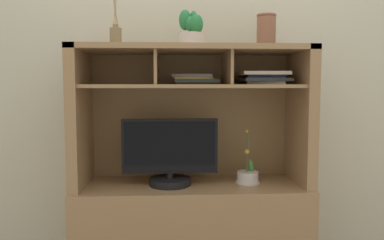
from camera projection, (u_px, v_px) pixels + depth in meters
back_wall at (190, 35)px, 2.46m from camera, size 6.00×0.02×2.80m
media_console at (192, 198)px, 2.28m from camera, size 1.34×0.53×1.30m
tv_monitor at (170, 156)px, 2.21m from camera, size 0.55×0.24×0.39m
potted_orchid at (248, 177)px, 2.27m from camera, size 0.14×0.14×0.32m
magazine_stack_left at (194, 80)px, 2.26m from camera, size 0.27×0.24×0.06m
magazine_stack_centre at (263, 78)px, 2.26m from camera, size 0.28×0.30×0.07m
diffuser_bottle at (116, 36)px, 2.19m from camera, size 0.07×0.07×0.32m
potted_succulent at (192, 31)px, 2.21m from camera, size 0.17×0.17×0.21m
ceramic_vase at (266, 31)px, 2.24m from camera, size 0.12×0.12×0.20m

